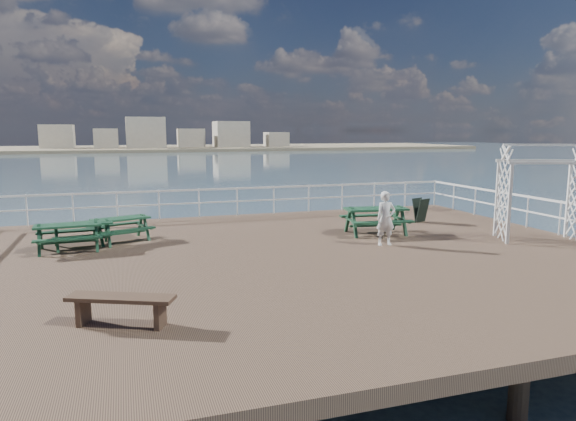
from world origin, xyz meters
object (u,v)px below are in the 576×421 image
at_px(picnic_table_a, 82,229).
at_px(trellis_arbor, 540,198).
at_px(flat_bench_near, 121,303).
at_px(person, 386,218).
at_px(picnic_table_b, 121,224).
at_px(picnic_table_c, 376,215).
at_px(picnic_table_d, 68,231).

height_order(picnic_table_a, trellis_arbor, trellis_arbor).
relative_size(flat_bench_near, person, 1.17).
bearing_deg(person, picnic_table_a, 166.46).
xyz_separation_m(picnic_table_b, flat_bench_near, (0.00, -7.07, -0.12)).
bearing_deg(picnic_table_c, picnic_table_b, 176.71).
bearing_deg(picnic_table_a, trellis_arbor, -23.00).
distance_m(picnic_table_b, trellis_arbor, 12.49).
bearing_deg(picnic_table_d, picnic_table_b, 28.66).
bearing_deg(flat_bench_near, person, 54.15).
bearing_deg(trellis_arbor, picnic_table_a, -171.19).
relative_size(picnic_table_d, person, 1.16).
height_order(picnic_table_b, person, person).
bearing_deg(person, picnic_table_b, 160.86).
relative_size(picnic_table_a, picnic_table_b, 0.91).
height_order(picnic_table_d, flat_bench_near, picnic_table_d).
xyz_separation_m(picnic_table_d, flat_bench_near, (1.37, -6.21, -0.15)).
bearing_deg(picnic_table_b, flat_bench_near, -108.91).
xyz_separation_m(picnic_table_c, person, (-0.50, -1.56, 0.17)).
distance_m(picnic_table_d, person, 8.84).
relative_size(picnic_table_b, flat_bench_near, 1.08).
distance_m(picnic_table_c, trellis_arbor, 4.85).
distance_m(flat_bench_near, trellis_arbor, 12.39).
xyz_separation_m(picnic_table_a, picnic_table_d, (-0.32, -0.37, 0.03)).
xyz_separation_m(picnic_table_c, trellis_arbor, (4.17, -2.37, 0.67)).
distance_m(picnic_table_a, trellis_arbor, 13.36).
height_order(picnic_table_b, picnic_table_c, picnic_table_c).
bearing_deg(picnic_table_a, picnic_table_d, -140.09).
bearing_deg(trellis_arbor, picnic_table_d, -169.33).
distance_m(picnic_table_a, picnic_table_d, 0.49).
height_order(picnic_table_b, flat_bench_near, picnic_table_b).
bearing_deg(flat_bench_near, picnic_table_a, 123.25).
bearing_deg(picnic_table_c, picnic_table_d, -176.47).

